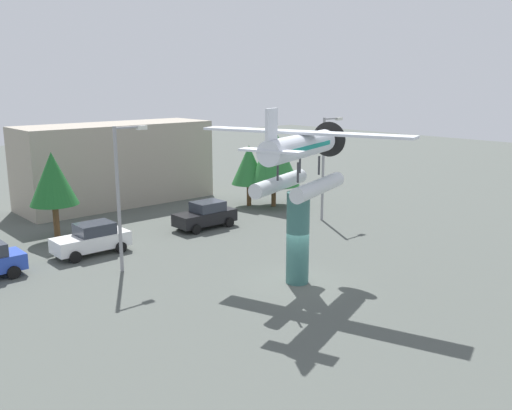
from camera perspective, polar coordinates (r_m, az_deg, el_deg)
The scene contains 11 objects.
ground_plane at distance 27.07m, azimuth 4.26°, elevation -7.96°, with size 140.00×140.00×0.00m, color #4C514C.
display_pedestal at distance 26.37m, azimuth 4.34°, elevation -3.43°, with size 1.10×1.10×4.45m, color #386B66.
floatplane_monument at distance 25.68m, azimuth 4.61°, elevation 5.02°, with size 7.20×10.18×4.00m.
car_mid_white at distance 32.36m, azimuth -16.60°, elevation -3.36°, with size 4.20×2.02×1.76m.
car_far_black at distance 36.63m, azimuth -5.23°, elevation -1.02°, with size 4.20×2.02×1.76m.
streetlight_primary at distance 28.30m, azimuth -13.74°, elevation 1.72°, with size 1.84×0.28×7.40m.
streetlight_secondary at distance 38.35m, azimuth 7.18°, elevation 4.58°, with size 1.84×0.28×7.13m.
storefront_building at distance 44.98m, azimuth -14.20°, elevation 4.16°, with size 15.01×5.14×6.31m, color #9E9384.
tree_east at distance 35.31m, azimuth -20.27°, elevation 2.55°, with size 2.88×2.88×5.42m.
tree_center_back at distance 42.64m, azimuth -0.74°, elevation 4.16°, with size 2.72×2.72×4.74m.
tree_far_east at distance 42.30m, azimuth 1.87°, elevation 5.06°, with size 4.01×4.01×6.15m.
Camera 1 is at (-18.26, -17.56, 9.54)m, focal length 38.68 mm.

